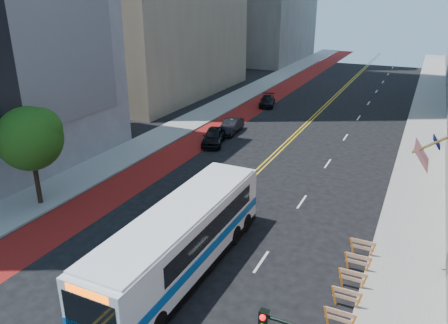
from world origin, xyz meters
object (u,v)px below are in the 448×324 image
Objects in this scene: car_a at (213,136)px; transit_bus at (182,239)px; street_tree at (31,136)px; car_b at (231,126)px; car_c at (267,101)px.

transit_bus is at bearing -84.44° from car_a.
street_tree reaches higher than car_a.
car_b is 0.98× the size of car_c.
car_a is at bearing -103.06° from car_c.
car_a is (5.00, 16.40, -4.14)m from street_tree.
car_c is at bearing 82.23° from street_tree.
car_b is at bearing -102.43° from car_c.
car_b is (-7.64, 22.94, -1.20)m from transit_bus.
transit_bus reaches higher than car_c.
transit_bus is 20.42m from car_a.
car_b is (5.01, 20.44, -4.20)m from street_tree.
transit_bus is at bearing -91.85° from car_c.
street_tree is at bearing -108.53° from car_b.
transit_bus is 24.20m from car_b.
car_a is 16.45m from car_c.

